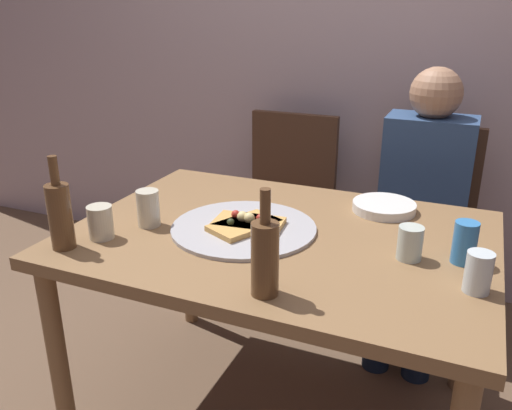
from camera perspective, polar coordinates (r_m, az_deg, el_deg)
back_wall at (r=2.71m, az=12.47°, el=18.32°), size 6.00×0.10×2.60m
dining_table at (r=1.71m, az=2.58°, el=-5.44°), size 1.31×0.94×0.72m
pizza_tray at (r=1.70m, az=-1.33°, el=-2.49°), size 0.47×0.47×0.01m
pizza_slice_last at (r=1.68m, az=-1.18°, el=-2.12°), size 0.21×0.25×0.05m
pizza_slice_extra at (r=1.70m, az=-0.89°, el=-1.87°), size 0.23×0.15×0.05m
wine_bottle at (r=1.64m, az=-20.40°, el=-0.93°), size 0.07×0.07×0.28m
beer_bottle at (r=1.29m, az=0.97°, el=-5.55°), size 0.07×0.07×0.28m
tumbler_near at (r=1.44m, az=22.88°, el=-6.71°), size 0.07×0.07×0.11m
tumbler_far at (r=1.75m, az=-11.55°, el=-0.34°), size 0.07×0.07×0.12m
wine_glass at (r=1.56m, az=16.29°, el=-3.95°), size 0.07×0.07×0.10m
short_glass at (r=1.69m, az=-16.43°, el=-1.79°), size 0.08×0.08×0.10m
soda_can at (r=1.58m, az=21.61°, el=-3.80°), size 0.07×0.07×0.12m
plate_stack at (r=1.90m, az=13.66°, el=-0.19°), size 0.22×0.22×0.03m
chair_left at (r=2.61m, az=3.14°, el=1.03°), size 0.44×0.44×0.90m
chair_right at (r=2.48m, az=17.53°, el=-1.05°), size 0.44×0.44×0.90m
guest_in_sweater at (r=2.30m, az=17.44°, el=0.61°), size 0.36×0.56×1.17m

